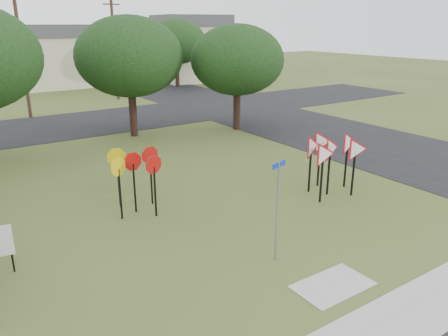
# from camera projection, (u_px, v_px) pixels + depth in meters

# --- Properties ---
(ground) EXTENTS (140.00, 140.00, 0.00)m
(ground) POSITION_uv_depth(u_px,v_px,m) (272.00, 247.00, 12.94)
(ground) COLOR #3B4C1C
(sidewalk) EXTENTS (30.00, 1.60, 0.02)m
(sidewalk) POSITION_uv_depth(u_px,v_px,m) (394.00, 324.00, 9.63)
(sidewalk) COLOR #9A9992
(sidewalk) RESTS_ON ground
(street_right) EXTENTS (8.00, 50.00, 0.02)m
(street_right) POSITION_uv_depth(u_px,v_px,m) (317.00, 130.00, 27.17)
(street_right) COLOR black
(street_right) RESTS_ON ground
(street_far) EXTENTS (60.00, 8.00, 0.02)m
(street_far) POSITION_uv_depth(u_px,v_px,m) (76.00, 124.00, 28.68)
(street_far) COLOR black
(street_far) RESTS_ON ground
(curb_pad) EXTENTS (2.00, 1.20, 0.02)m
(curb_pad) POSITION_uv_depth(u_px,v_px,m) (333.00, 285.00, 11.05)
(curb_pad) COLOR #9A9992
(curb_pad) RESTS_ON ground
(street_name_sign) EXTENTS (0.58, 0.19, 2.89)m
(street_name_sign) POSITION_uv_depth(u_px,v_px,m) (277.00, 205.00, 11.74)
(street_name_sign) COLOR gray
(street_name_sign) RESTS_ON ground
(stop_sign_cluster) EXTENTS (2.07, 1.74, 2.20)m
(stop_sign_cluster) POSITION_uv_depth(u_px,v_px,m) (135.00, 167.00, 14.93)
(stop_sign_cluster) COLOR black
(stop_sign_cluster) RESTS_ON ground
(yield_sign_cluster) EXTENTS (3.03, 1.80, 2.36)m
(yield_sign_cluster) POSITION_uv_depth(u_px,v_px,m) (331.00, 150.00, 16.60)
(yield_sign_cluster) COLOR black
(yield_sign_cluster) RESTS_ON ground
(far_pole_a) EXTENTS (1.40, 0.24, 9.00)m
(far_pole_a) POSITION_uv_depth(u_px,v_px,m) (21.00, 50.00, 29.32)
(far_pole_a) COLOR #422F1E
(far_pole_a) RESTS_ON ground
(far_pole_b) EXTENTS (1.40, 0.24, 8.50)m
(far_pole_b) POSITION_uv_depth(u_px,v_px,m) (115.00, 48.00, 36.79)
(far_pole_b) COLOR #422F1E
(far_pole_b) RESTS_ON ground
(house_mid) EXTENTS (8.40, 8.40, 6.20)m
(house_mid) POSITION_uv_depth(u_px,v_px,m) (56.00, 55.00, 45.55)
(house_mid) COLOR beige
(house_mid) RESTS_ON ground
(house_right) EXTENTS (8.30, 8.30, 7.20)m
(house_right) POSITION_uv_depth(u_px,v_px,m) (191.00, 48.00, 49.67)
(house_right) COLOR beige
(house_right) RESTS_ON ground
(tree_near_mid) EXTENTS (6.00, 6.00, 6.80)m
(tree_near_mid) POSITION_uv_depth(u_px,v_px,m) (129.00, 57.00, 24.38)
(tree_near_mid) COLOR black
(tree_near_mid) RESTS_ON ground
(tree_near_right) EXTENTS (5.60, 5.60, 6.33)m
(tree_near_right) POSITION_uv_depth(u_px,v_px,m) (237.00, 60.00, 26.08)
(tree_near_right) COLOR black
(tree_near_right) RESTS_ON ground
(tree_far_right) EXTENTS (6.00, 6.00, 6.80)m
(tree_far_right) POSITION_uv_depth(u_px,v_px,m) (176.00, 42.00, 44.12)
(tree_far_right) COLOR black
(tree_far_right) RESTS_ON ground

